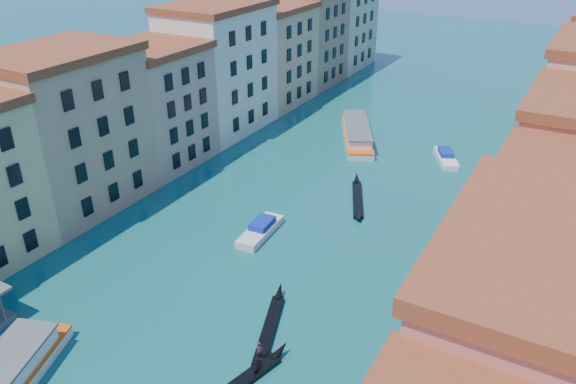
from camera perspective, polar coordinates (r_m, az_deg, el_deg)
name	(u,v)px	position (r m, az deg, el deg)	size (l,w,h in m)	color
left_bank_palazzos	(196,82)	(91.24, -9.34, 10.93)	(12.80, 128.40, 21.00)	#C6B588
quay	(502,203)	(77.09, 20.91, -1.08)	(4.00, 140.00, 1.00)	#ACA58A
mooring_poles_right	(379,373)	(47.62, 9.28, -17.72)	(1.44, 54.24, 3.20)	brown
vaporetto_far	(357,133)	(93.61, 7.02, 5.99)	(11.79, 17.67, 2.65)	silver
gondola_fore	(269,328)	(52.36, -1.95, -13.67)	(5.01, 12.00, 2.48)	black
gondola_far	(357,198)	(74.23, 7.06, -0.57)	(6.20, 12.22, 1.84)	black
motorboat_mid	(261,229)	(66.16, -2.79, -3.82)	(3.01, 7.96, 1.62)	silver
motorboat_far	(446,157)	(88.47, 15.75, 3.45)	(5.51, 7.80, 1.56)	white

